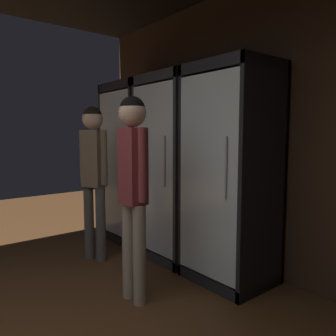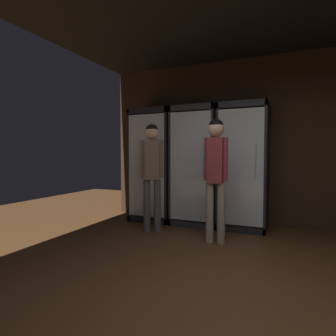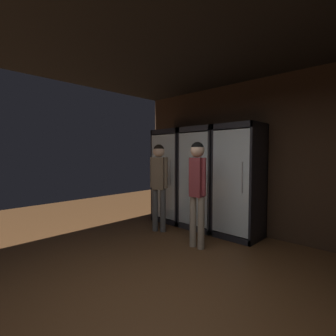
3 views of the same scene
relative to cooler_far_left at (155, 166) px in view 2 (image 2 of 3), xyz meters
The scene contains 7 objects.
ground_plane 3.55m from the cooler_far_left, 52.50° to the right, with size 12.00×12.00×0.00m, color #51331C.
wall_back 2.15m from the cooler_far_left, ahead, with size 6.00×0.06×2.80m, color #382619.
cooler_far_left is the anchor object (origin of this frame).
cooler_left 0.79m from the cooler_far_left, ahead, with size 0.75×0.65×1.99m.
cooler_center 1.58m from the cooler_far_left, ahead, with size 0.75×0.65×1.99m.
shopper_near 1.66m from the cooler_far_left, 35.23° to the right, with size 0.32×0.22×1.66m.
shopper_far 0.86m from the cooler_far_left, 67.36° to the right, with size 0.32×0.24×1.65m.
Camera 2 is at (0.19, -1.97, 1.19)m, focal length 30.51 mm.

